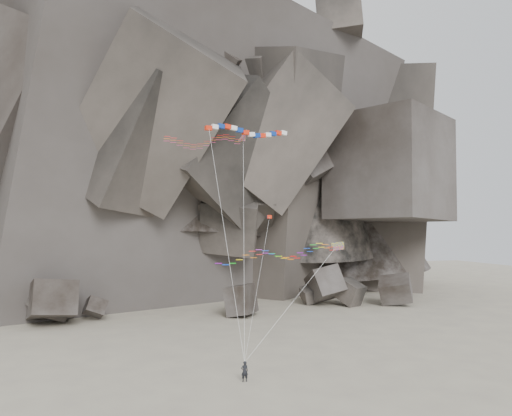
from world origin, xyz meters
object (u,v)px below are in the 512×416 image
object	(u,v)px
banner_kite	(248,132)
parafoil_kite	(274,254)
kite_flyer	(245,370)
delta_kite	(201,141)
pennant_kite	(266,236)

from	to	relation	value
banner_kite	parafoil_kite	world-z (taller)	banner_kite
kite_flyer	delta_kite	xyz separation A→B (m)	(-2.33, 10.89, 23.96)
kite_flyer	pennant_kite	world-z (taller)	pennant_kite
banner_kite	delta_kite	bearing A→B (deg)	152.61
kite_flyer	banner_kite	xyz separation A→B (m)	(3.05, 9.45, 24.99)
parafoil_kite	pennant_kite	size ratio (longest dim) A/B	1.01
banner_kite	pennant_kite	distance (m)	12.65
kite_flyer	delta_kite	size ratio (longest dim) A/B	0.09
delta_kite	parafoil_kite	xyz separation A→B (m)	(6.51, -7.71, -12.99)
pennant_kite	parafoil_kite	bearing A→B (deg)	-107.63
banner_kite	pennant_kite	size ratio (longest dim) A/B	1.73
delta_kite	parafoil_kite	distance (m)	16.45
delta_kite	pennant_kite	xyz separation A→B (m)	(6.71, -4.21, -11.24)
delta_kite	banner_kite	size ratio (longest dim) A/B	1.00
kite_flyer	parafoil_kite	world-z (taller)	parafoil_kite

